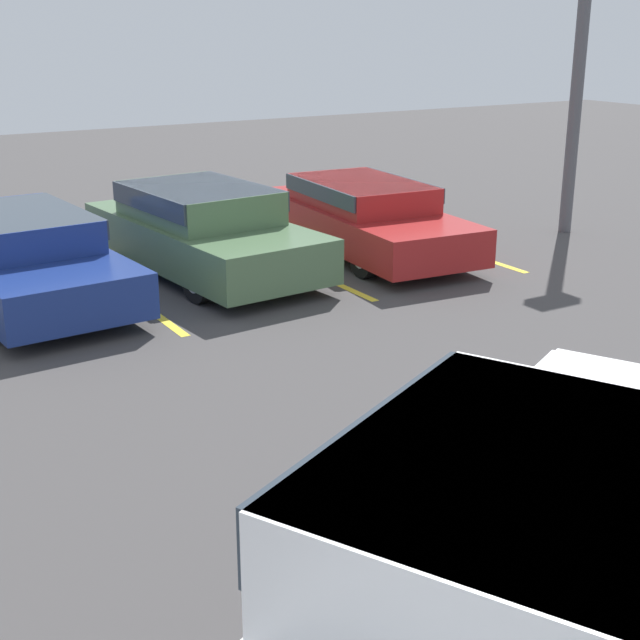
% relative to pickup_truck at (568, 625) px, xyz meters
% --- Properties ---
extents(stall_stripe_b, '(0.12, 5.12, 0.01)m').
position_rel_pickup_truck_xyz_m(stall_stripe_b, '(1.04, 9.65, -0.92)').
color(stall_stripe_b, yellow).
rests_on(stall_stripe_b, ground_plane).
extents(stall_stripe_c, '(0.12, 5.12, 0.01)m').
position_rel_pickup_truck_xyz_m(stall_stripe_c, '(3.81, 9.65, -0.92)').
color(stall_stripe_c, yellow).
rests_on(stall_stripe_c, ground_plane).
extents(stall_stripe_d, '(0.12, 5.12, 0.01)m').
position_rel_pickup_truck_xyz_m(stall_stripe_d, '(6.57, 9.65, -0.92)').
color(stall_stripe_d, yellow).
rests_on(stall_stripe_d, ground_plane).
extents(pickup_truck, '(5.85, 4.31, 1.88)m').
position_rel_pickup_truck_xyz_m(pickup_truck, '(0.00, 0.00, 0.00)').
color(pickup_truck, white).
rests_on(pickup_truck, ground_plane).
extents(parked_sedan_a, '(2.16, 4.79, 1.19)m').
position_rel_pickup_truck_xyz_m(parked_sedan_a, '(-0.25, 9.68, -0.29)').
color(parked_sedan_a, navy).
rests_on(parked_sedan_a, ground_plane).
extents(parked_sedan_b, '(2.23, 4.65, 1.29)m').
position_rel_pickup_truck_xyz_m(parked_sedan_b, '(2.43, 9.68, -0.24)').
color(parked_sedan_b, '#4C6B47').
rests_on(parked_sedan_b, ground_plane).
extents(parked_sedan_c, '(2.10, 4.82, 1.16)m').
position_rel_pickup_truck_xyz_m(parked_sedan_c, '(5.20, 9.49, -0.30)').
color(parked_sedan_c, maroon).
rests_on(parked_sedan_c, ground_plane).
extents(light_post, '(0.70, 0.36, 5.28)m').
position_rel_pickup_truck_xyz_m(light_post, '(9.14, 8.83, 2.20)').
color(light_post, '#515156').
rests_on(light_post, ground_plane).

